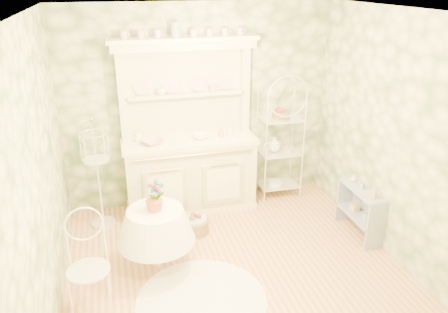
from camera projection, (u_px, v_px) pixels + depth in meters
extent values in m
plane|color=tan|center=(236.00, 270.00, 4.78)|extent=(3.60, 3.60, 0.00)
plane|color=white|center=(239.00, 12.00, 3.74)|extent=(3.60, 3.60, 0.00)
plane|color=beige|center=(41.00, 177.00, 3.83)|extent=(3.60, 3.60, 0.00)
plane|color=beige|center=(398.00, 140.00, 4.69)|extent=(3.60, 3.60, 0.00)
plane|color=beige|center=(199.00, 107.00, 5.87)|extent=(3.60, 3.60, 0.00)
plane|color=beige|center=(321.00, 267.00, 2.65)|extent=(3.60, 3.60, 0.00)
cube|color=beige|center=(189.00, 129.00, 5.65)|extent=(1.87, 0.61, 2.29)
cube|color=white|center=(280.00, 139.00, 6.15)|extent=(0.54, 0.39, 1.71)
cube|color=#93A0BC|center=(360.00, 212.00, 5.35)|extent=(0.27, 0.70, 0.60)
cylinder|color=white|center=(157.00, 243.00, 4.73)|extent=(0.74, 0.74, 0.61)
cube|color=white|center=(89.00, 272.00, 4.06)|extent=(0.43, 0.43, 0.86)
cube|color=white|center=(98.00, 171.00, 5.37)|extent=(0.38, 0.38, 1.52)
cylinder|color=#937C4C|center=(195.00, 225.00, 5.44)|extent=(0.35, 0.35, 0.22)
cylinder|color=white|center=(202.00, 300.00, 4.34)|extent=(1.50, 1.50, 0.01)
imported|color=white|center=(153.00, 144.00, 5.52)|extent=(0.36, 0.36, 0.07)
imported|color=white|center=(201.00, 138.00, 5.71)|extent=(0.23, 0.23, 0.07)
imported|color=white|center=(161.00, 93.00, 5.53)|extent=(0.12, 0.12, 0.09)
imported|color=white|center=(213.00, 89.00, 5.70)|extent=(0.11, 0.11, 0.10)
imported|color=#3F7238|center=(157.00, 197.00, 4.54)|extent=(0.18, 0.12, 0.33)
imported|color=tan|center=(375.00, 193.00, 5.00)|extent=(0.08, 0.08, 0.17)
imported|color=#849FB9|center=(363.00, 186.00, 5.23)|extent=(0.05, 0.05, 0.10)
imported|color=silver|center=(354.00, 179.00, 5.42)|extent=(0.09, 0.09, 0.09)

